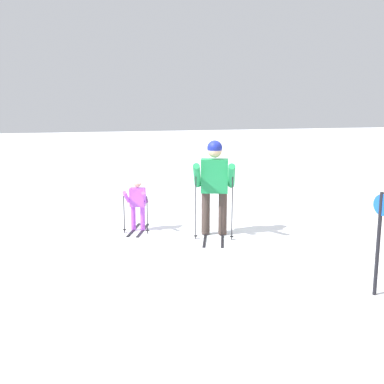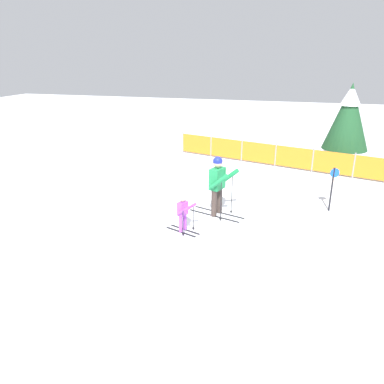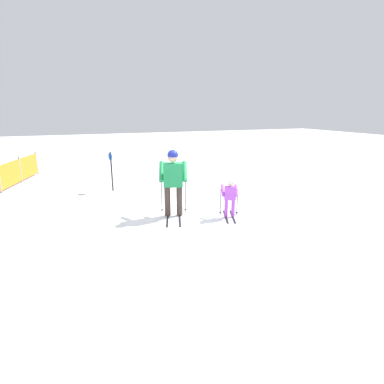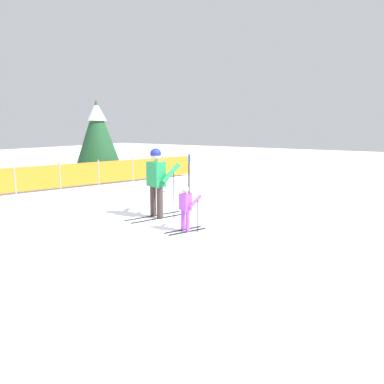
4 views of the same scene
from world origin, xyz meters
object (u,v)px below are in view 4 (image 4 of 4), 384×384
(conifer_far, at_px, (97,130))
(trail_marker, at_px, (189,170))
(skier_adult, at_px, (157,177))
(safety_fence, at_px, (80,174))
(skier_child, at_px, (186,205))

(conifer_far, bearing_deg, trail_marker, -98.74)
(skier_adult, height_order, safety_fence, skier_adult)
(trail_marker, bearing_deg, safety_fence, 105.61)
(conifer_far, bearing_deg, skier_adult, -121.49)
(safety_fence, relative_size, conifer_far, 3.06)
(safety_fence, relative_size, trail_marker, 7.69)
(skier_adult, relative_size, trail_marker, 1.30)
(skier_child, relative_size, conifer_far, 0.30)
(conifer_far, height_order, trail_marker, conifer_far)
(skier_adult, bearing_deg, safety_fence, 87.54)
(skier_adult, height_order, conifer_far, conifer_far)
(skier_child, bearing_deg, skier_adult, 85.45)
(skier_child, xyz_separation_m, safety_fence, (2.69, 6.80, -0.10))
(safety_fence, height_order, trail_marker, trail_marker)
(skier_child, bearing_deg, conifer_far, 80.53)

